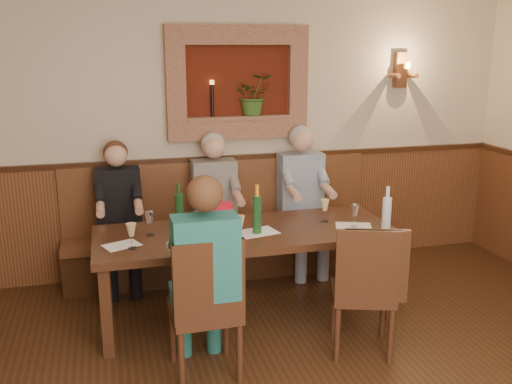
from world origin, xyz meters
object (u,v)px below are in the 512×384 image
(chair_near_left, at_px, (205,334))
(dining_table, at_px, (246,239))
(spittoon_bucket, at_px, (219,221))
(wine_bottle_green_b, at_px, (179,210))
(chair_near_right, at_px, (362,314))
(person_bench_mid, at_px, (216,221))
(wine_bottle_green_a, at_px, (257,214))
(water_bottle, at_px, (387,215))
(person_chair_front, at_px, (204,295))
(bench, at_px, (223,242))
(person_bench_left, at_px, (121,230))
(person_bench_right, at_px, (303,212))

(chair_near_left, bearing_deg, dining_table, 56.89)
(spittoon_bucket, xyz_separation_m, wine_bottle_green_b, (-0.27, 0.28, 0.02))
(chair_near_right, bearing_deg, dining_table, 150.98)
(chair_near_left, bearing_deg, person_bench_mid, 74.59)
(dining_table, height_order, wine_bottle_green_b, wine_bottle_green_b)
(person_bench_mid, height_order, wine_bottle_green_a, person_bench_mid)
(wine_bottle_green_b, bearing_deg, spittoon_bucket, -46.12)
(wine_bottle_green_a, height_order, water_bottle, wine_bottle_green_a)
(chair_near_left, xyz_separation_m, person_chair_front, (-0.00, -0.00, 0.29))
(dining_table, relative_size, chair_near_left, 2.34)
(bench, bearing_deg, person_chair_front, -105.46)
(chair_near_left, bearing_deg, person_bench_left, 105.33)
(person_bench_right, xyz_separation_m, wine_bottle_green_a, (-0.72, -0.93, 0.31))
(wine_bottle_green_a, relative_size, water_bottle, 1.04)
(chair_near_left, xyz_separation_m, person_bench_mid, (0.40, 1.61, 0.29))
(person_bench_left, xyz_separation_m, person_bench_right, (1.75, -0.00, 0.03))
(person_bench_right, distance_m, person_chair_front, 2.05)
(wine_bottle_green_b, bearing_deg, chair_near_left, -88.18)
(person_chair_front, bearing_deg, person_bench_left, 106.90)
(water_bottle, bearing_deg, person_bench_mid, 133.43)
(person_chair_front, bearing_deg, chair_near_right, 1.13)
(person_bench_mid, relative_size, person_chair_front, 0.99)
(spittoon_bucket, bearing_deg, wine_bottle_green_a, -0.71)
(person_bench_left, bearing_deg, chair_near_right, -43.90)
(person_bench_mid, bearing_deg, person_bench_left, 179.92)
(bench, height_order, chair_near_left, bench)
(person_bench_mid, distance_m, spittoon_bucket, 0.99)
(chair_near_right, xyz_separation_m, person_bench_mid, (-0.77, 1.59, 0.30))
(bench, bearing_deg, spittoon_bucket, -102.74)
(person_chair_front, xyz_separation_m, wine_bottle_green_b, (-0.03, 0.97, 0.31))
(wine_bottle_green_b, bearing_deg, bench, 56.01)
(chair_near_right, distance_m, person_bench_right, 1.62)
(person_bench_mid, bearing_deg, chair_near_left, -103.80)
(chair_near_right, relative_size, person_chair_front, 0.70)
(person_bench_mid, xyz_separation_m, person_bench_right, (0.87, -0.00, 0.02))
(person_chair_front, relative_size, wine_bottle_green_a, 3.60)
(wine_bottle_green_b, bearing_deg, wine_bottle_green_a, -26.47)
(person_bench_right, relative_size, water_bottle, 3.79)
(person_bench_left, relative_size, water_bottle, 3.60)
(person_bench_mid, bearing_deg, person_chair_front, -103.81)
(person_bench_mid, xyz_separation_m, water_bottle, (1.13, -1.20, 0.32))
(person_chair_front, bearing_deg, spittoon_bucket, 70.60)
(dining_table, distance_m, person_bench_left, 1.28)
(bench, xyz_separation_m, wine_bottle_green_b, (-0.51, -0.75, 0.58))
(chair_near_right, distance_m, water_bottle, 0.82)
(spittoon_bucket, relative_size, wine_bottle_green_a, 0.65)
(person_bench_mid, height_order, person_chair_front, person_chair_front)
(chair_near_right, relative_size, person_bench_right, 0.69)
(wine_bottle_green_b, bearing_deg, chair_near_right, -38.40)
(spittoon_bucket, bearing_deg, person_bench_right, 42.25)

